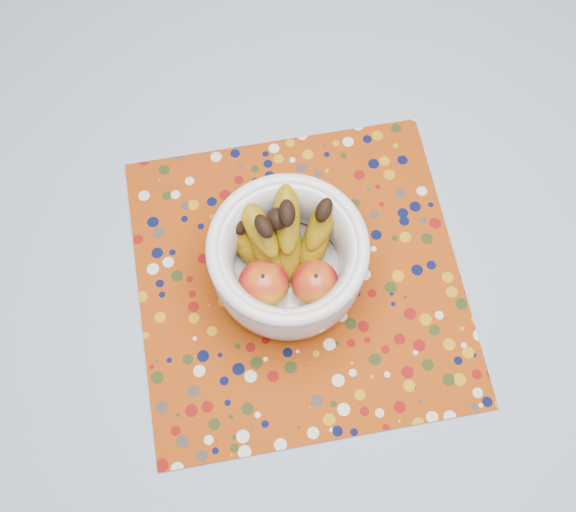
{
  "coord_description": "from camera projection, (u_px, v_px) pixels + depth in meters",
  "views": [
    {
      "loc": [
        -0.06,
        -0.41,
        1.67
      ],
      "look_at": [
        -0.08,
        -0.1,
        0.84
      ],
      "focal_mm": 42.0,
      "sensor_mm": 36.0,
      "label": 1
    }
  ],
  "objects": [
    {
      "name": "table",
      "position": [
        341.0,
        239.0,
        1.07
      ],
      "size": [
        1.2,
        1.2,
        0.75
      ],
      "color": "brown",
      "rests_on": "ground"
    },
    {
      "name": "tablecloth",
      "position": [
        345.0,
        218.0,
        1.0
      ],
      "size": [
        1.32,
        1.32,
        0.01
      ],
      "primitive_type": "cube",
      "color": "slate",
      "rests_on": "table"
    },
    {
      "name": "placemat",
      "position": [
        299.0,
        279.0,
        0.96
      ],
      "size": [
        0.55,
        0.55,
        0.0
      ],
      "primitive_type": "cube",
      "rotation": [
        0.0,
        0.0,
        0.24
      ],
      "color": "#883107",
      "rests_on": "tablecloth"
    },
    {
      "name": "fruit_bowl",
      "position": [
        285.0,
        254.0,
        0.89
      ],
      "size": [
        0.23,
        0.22,
        0.16
      ],
      "color": "silver",
      "rests_on": "placemat"
    }
  ]
}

